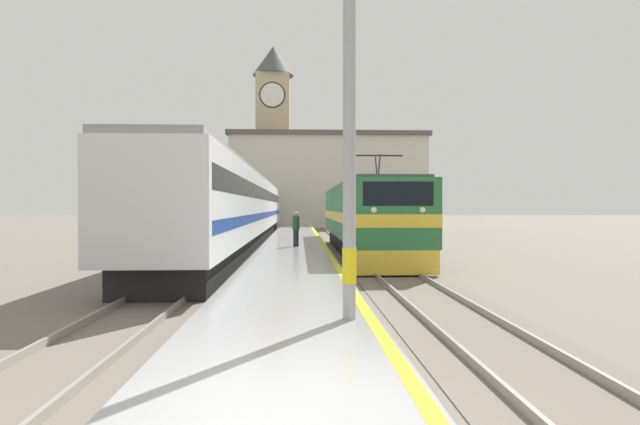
{
  "coord_description": "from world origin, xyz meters",
  "views": [
    {
      "loc": [
        0.24,
        -4.79,
        2.33
      ],
      "look_at": [
        1.42,
        22.92,
        2.0
      ],
      "focal_mm": 28.0,
      "sensor_mm": 36.0,
      "label": 1
    }
  ],
  "objects_px": {
    "locomotive_train": "(364,218)",
    "clock_tower": "(273,129)",
    "catenary_mast": "(358,104)",
    "passenger_train": "(243,208)",
    "person_on_platform": "(296,228)"
  },
  "relations": [
    {
      "from": "passenger_train",
      "to": "clock_tower",
      "type": "relative_size",
      "value": 1.75
    },
    {
      "from": "locomotive_train",
      "to": "clock_tower",
      "type": "bearing_deg",
      "value": 99.34
    },
    {
      "from": "passenger_train",
      "to": "catenary_mast",
      "type": "bearing_deg",
      "value": -79.0
    },
    {
      "from": "catenary_mast",
      "to": "clock_tower",
      "type": "bearing_deg",
      "value": 94.37
    },
    {
      "from": "locomotive_train",
      "to": "person_on_platform",
      "type": "height_order",
      "value": "locomotive_train"
    },
    {
      "from": "locomotive_train",
      "to": "clock_tower",
      "type": "height_order",
      "value": "clock_tower"
    },
    {
      "from": "passenger_train",
      "to": "clock_tower",
      "type": "distance_m",
      "value": 34.25
    },
    {
      "from": "passenger_train",
      "to": "catenary_mast",
      "type": "height_order",
      "value": "catenary_mast"
    },
    {
      "from": "locomotive_train",
      "to": "catenary_mast",
      "type": "height_order",
      "value": "catenary_mast"
    },
    {
      "from": "person_on_platform",
      "to": "passenger_train",
      "type": "bearing_deg",
      "value": 113.54
    },
    {
      "from": "passenger_train",
      "to": "catenary_mast",
      "type": "xyz_separation_m",
      "value": [
        4.46,
        -22.93,
        1.8
      ]
    },
    {
      "from": "locomotive_train",
      "to": "catenary_mast",
      "type": "bearing_deg",
      "value": -97.89
    },
    {
      "from": "locomotive_train",
      "to": "catenary_mast",
      "type": "xyz_separation_m",
      "value": [
        -2.24,
        -16.18,
        2.25
      ]
    },
    {
      "from": "catenary_mast",
      "to": "locomotive_train",
      "type": "bearing_deg",
      "value": 82.11
    },
    {
      "from": "locomotive_train",
      "to": "person_on_platform",
      "type": "relative_size",
      "value": 10.32
    }
  ]
}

